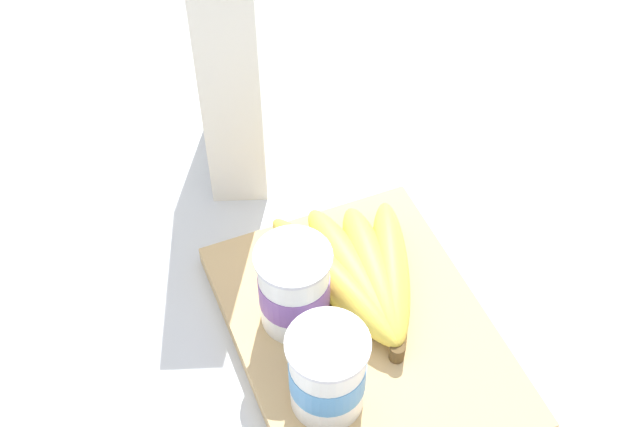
# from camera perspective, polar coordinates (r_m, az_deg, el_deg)

# --- Properties ---
(ground_plane) EXTENTS (2.40, 2.40, 0.00)m
(ground_plane) POSITION_cam_1_polar(r_m,az_deg,el_deg) (0.79, 3.02, -8.84)
(ground_plane) COLOR silver
(cutting_board) EXTENTS (0.30, 0.23, 0.02)m
(cutting_board) POSITION_cam_1_polar(r_m,az_deg,el_deg) (0.78, 3.04, -8.44)
(cutting_board) COLOR tan
(cutting_board) RESTS_ON ground_plane
(cereal_box) EXTENTS (0.20, 0.12, 0.27)m
(cereal_box) POSITION_cam_1_polar(r_m,az_deg,el_deg) (0.88, -6.07, 11.51)
(cereal_box) COLOR white
(cereal_box) RESTS_ON ground_plane
(yogurt_cup_front) EXTENTS (0.07, 0.07, 0.09)m
(yogurt_cup_front) POSITION_cam_1_polar(r_m,az_deg,el_deg) (0.69, 0.52, -10.95)
(yogurt_cup_front) COLOR white
(yogurt_cup_front) RESTS_ON cutting_board
(yogurt_cup_back) EXTENTS (0.07, 0.07, 0.09)m
(yogurt_cup_back) POSITION_cam_1_polar(r_m,az_deg,el_deg) (0.74, -1.81, -5.15)
(yogurt_cup_back) COLOR white
(yogurt_cup_back) RESTS_ON cutting_board
(banana_bunch) EXTENTS (0.19, 0.15, 0.04)m
(banana_bunch) POSITION_cam_1_polar(r_m,az_deg,el_deg) (0.78, 2.85, -4.26)
(banana_bunch) COLOR yellow
(banana_bunch) RESTS_ON cutting_board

